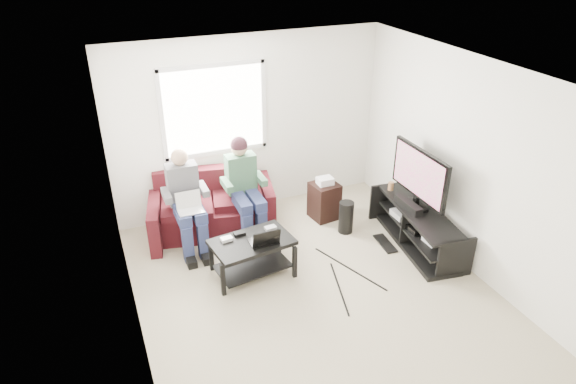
{
  "coord_description": "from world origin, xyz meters",
  "views": [
    {
      "loc": [
        -2.14,
        -4.39,
        3.91
      ],
      "look_at": [
        -0.08,
        0.6,
        1.04
      ],
      "focal_mm": 32.0,
      "sensor_mm": 36.0,
      "label": 1
    }
  ],
  "objects_px": {
    "coffee_table": "(252,249)",
    "subwoofer": "(346,217)",
    "tv_stand": "(417,229)",
    "tv": "(419,175)",
    "end_table": "(324,200)",
    "sofa": "(212,209)"
  },
  "relations": [
    {
      "from": "coffee_table",
      "to": "subwoofer",
      "type": "xyz_separation_m",
      "value": [
        1.53,
        0.42,
        -0.12
      ]
    },
    {
      "from": "tv_stand",
      "to": "tv",
      "type": "xyz_separation_m",
      "value": [
        -0.0,
        0.1,
        0.76
      ]
    },
    {
      "from": "subwoofer",
      "to": "end_table",
      "type": "distance_m",
      "value": 0.49
    },
    {
      "from": "coffee_table",
      "to": "end_table",
      "type": "distance_m",
      "value": 1.68
    },
    {
      "from": "coffee_table",
      "to": "subwoofer",
      "type": "bearing_deg",
      "value": 15.38
    },
    {
      "from": "tv",
      "to": "coffee_table",
      "type": "bearing_deg",
      "value": 176.66
    },
    {
      "from": "tv_stand",
      "to": "tv",
      "type": "relative_size",
      "value": 1.53
    },
    {
      "from": "tv_stand",
      "to": "subwoofer",
      "type": "height_order",
      "value": "tv_stand"
    },
    {
      "from": "tv",
      "to": "subwoofer",
      "type": "bearing_deg",
      "value": 142.8
    },
    {
      "from": "tv",
      "to": "subwoofer",
      "type": "xyz_separation_m",
      "value": [
        -0.73,
        0.55,
        -0.77
      ]
    },
    {
      "from": "subwoofer",
      "to": "end_table",
      "type": "height_order",
      "value": "end_table"
    },
    {
      "from": "coffee_table",
      "to": "end_table",
      "type": "bearing_deg",
      "value": 32.27
    },
    {
      "from": "tv_stand",
      "to": "end_table",
      "type": "distance_m",
      "value": 1.41
    },
    {
      "from": "sofa",
      "to": "coffee_table",
      "type": "relative_size",
      "value": 1.86
    },
    {
      "from": "tv_stand",
      "to": "tv",
      "type": "bearing_deg",
      "value": 91.47
    },
    {
      "from": "coffee_table",
      "to": "tv_stand",
      "type": "distance_m",
      "value": 2.27
    },
    {
      "from": "sofa",
      "to": "tv_stand",
      "type": "bearing_deg",
      "value": -31.05
    },
    {
      "from": "coffee_table",
      "to": "tv_stand",
      "type": "height_order",
      "value": "tv_stand"
    },
    {
      "from": "sofa",
      "to": "tv",
      "type": "relative_size",
      "value": 1.75
    },
    {
      "from": "tv_stand",
      "to": "subwoofer",
      "type": "distance_m",
      "value": 0.98
    },
    {
      "from": "sofa",
      "to": "tv_stand",
      "type": "distance_m",
      "value": 2.84
    },
    {
      "from": "coffee_table",
      "to": "tv",
      "type": "bearing_deg",
      "value": -3.34
    }
  ]
}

